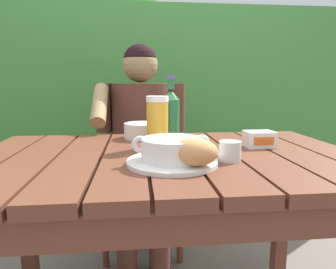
% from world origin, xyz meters
% --- Properties ---
extents(dining_table, '(1.29, 0.80, 0.77)m').
position_xyz_m(dining_table, '(0.00, 0.00, 0.67)').
color(dining_table, brown).
rests_on(dining_table, ground_plane).
extents(hedge_backdrop, '(3.80, 0.81, 2.04)m').
position_xyz_m(hedge_backdrop, '(-0.05, 1.64, 0.91)').
color(hedge_backdrop, '#3D8038').
rests_on(hedge_backdrop, ground_plane).
extents(chair_near_diner, '(0.45, 0.46, 0.93)m').
position_xyz_m(chair_near_diner, '(-0.08, 0.84, 0.48)').
color(chair_near_diner, brown).
rests_on(chair_near_diner, ground_plane).
extents(person_eating, '(0.48, 0.47, 1.21)m').
position_xyz_m(person_eating, '(-0.08, 0.64, 0.71)').
color(person_eating, '#532E25').
rests_on(person_eating, ground_plane).
extents(serving_plate, '(0.27, 0.27, 0.01)m').
position_xyz_m(serving_plate, '(-0.00, -0.13, 0.78)').
color(serving_plate, white).
rests_on(serving_plate, dining_table).
extents(soup_bowl, '(0.23, 0.18, 0.07)m').
position_xyz_m(soup_bowl, '(-0.00, -0.13, 0.82)').
color(soup_bowl, white).
rests_on(soup_bowl, serving_plate).
extents(bread_roll, '(0.14, 0.12, 0.08)m').
position_xyz_m(bread_roll, '(0.06, -0.20, 0.82)').
color(bread_roll, tan).
rests_on(bread_roll, serving_plate).
extents(beer_glass, '(0.08, 0.08, 0.19)m').
position_xyz_m(beer_glass, '(-0.03, 0.09, 0.87)').
color(beer_glass, gold).
rests_on(beer_glass, dining_table).
extents(beer_bottle, '(0.07, 0.07, 0.26)m').
position_xyz_m(beer_bottle, '(0.03, 0.13, 0.88)').
color(beer_bottle, '#246235').
rests_on(beer_bottle, dining_table).
extents(water_glass_small, '(0.07, 0.07, 0.06)m').
position_xyz_m(water_glass_small, '(0.18, -0.11, 0.80)').
color(water_glass_small, silver).
rests_on(water_glass_small, dining_table).
extents(butter_tub, '(0.11, 0.08, 0.06)m').
position_xyz_m(butter_tub, '(0.35, 0.07, 0.80)').
color(butter_tub, white).
rests_on(butter_tub, dining_table).
extents(table_knife, '(0.15, 0.03, 0.01)m').
position_xyz_m(table_knife, '(0.14, -0.05, 0.78)').
color(table_knife, silver).
rests_on(table_knife, dining_table).
extents(diner_bowl, '(0.16, 0.16, 0.06)m').
position_xyz_m(diner_bowl, '(-0.08, 0.29, 0.81)').
color(diner_bowl, white).
rests_on(diner_bowl, dining_table).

